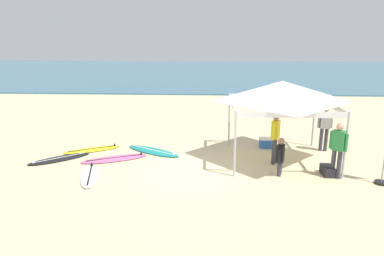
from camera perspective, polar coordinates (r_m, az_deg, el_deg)
The scene contains 14 objects.
ground_plane at distance 11.14m, azimuth -0.18°, elevation -7.26°, with size 80.00×80.00×0.00m, color beige.
sea at distance 43.55m, azimuth 2.10°, elevation 9.26°, with size 80.00×36.00×0.10m, color #386B84.
canopy_tent at distance 12.08m, azimuth 14.48°, elevation 5.78°, with size 3.38×3.38×2.75m.
surfboard_black at distance 13.08m, azimuth -20.85°, elevation -4.70°, with size 2.00×1.77×0.19m.
surfboard_white at distance 11.27m, azimuth -16.36°, elevation -7.42°, with size 0.97×2.00×0.19m.
surfboard_teal at distance 13.11m, azimuth -6.35°, elevation -3.75°, with size 2.33×1.76×0.19m.
surfboard_yellow at distance 13.73m, azimuth -15.94°, elevation -3.39°, with size 2.10×1.48×0.19m.
surfboard_pink at distance 12.54m, azimuth -12.47°, elevation -4.89°, with size 2.35×1.51×0.19m.
person_yellow at distance 11.93m, azimuth 13.44°, elevation -1.15°, with size 0.35×0.51×1.71m.
person_green at distance 11.29m, azimuth 22.75°, elevation -2.83°, with size 0.43×0.40×1.71m.
person_grey at distance 13.82m, azimuth 20.89°, elevation 0.42°, with size 0.55×0.24×1.71m.
person_black at distance 11.05m, azimuth 14.24°, elevation -4.29°, with size 0.32×0.53×1.20m.
gear_bag_near_tent at distance 11.70m, azimuth 21.26°, elevation -6.48°, with size 0.60×0.32×0.28m, color #232328.
cooler_box at distance 13.76m, azimuth 11.98°, elevation -2.39°, with size 0.50×0.36×0.39m.
Camera 1 is at (0.54, -10.32, 4.16)m, focal length 32.64 mm.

